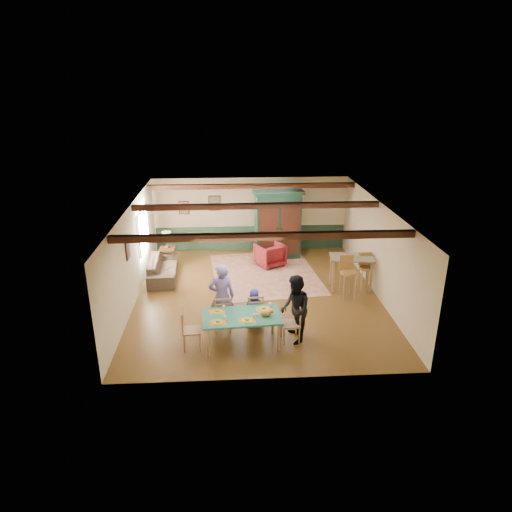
{
  "coord_description": "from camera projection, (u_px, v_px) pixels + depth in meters",
  "views": [
    {
      "loc": [
        -0.77,
        -12.07,
        5.89
      ],
      "look_at": [
        -0.03,
        0.27,
        1.15
      ],
      "focal_mm": 32.0,
      "sensor_mm": 36.0,
      "label": 1
    }
  ],
  "objects": [
    {
      "name": "person_woman",
      "position": [
        295.0,
        309.0,
        10.79
      ],
      "size": [
        0.69,
        0.86,
        1.68
      ],
      "primitive_type": "imported",
      "rotation": [
        0.0,
        0.0,
        -1.5
      ],
      "color": "black",
      "rests_on": "floor"
    },
    {
      "name": "wainscot_back",
      "position": [
        251.0,
        238.0,
        16.94
      ],
      "size": [
        6.95,
        0.03,
        0.9
      ],
      "primitive_type": "cube",
      "color": "#1E3827",
      "rests_on": "floor"
    },
    {
      "name": "wall_right",
      "position": [
        379.0,
        250.0,
        13.11
      ],
      "size": [
        0.02,
        8.0,
        2.7
      ],
      "primitive_type": "cube",
      "color": "beige",
      "rests_on": "floor"
    },
    {
      "name": "picture_back_b",
      "position": [
        184.0,
        208.0,
        16.37
      ],
      "size": [
        0.38,
        0.04,
        0.48
      ],
      "primitive_type": null,
      "color": "#787057",
      "rests_on": "wall_back"
    },
    {
      "name": "dining_chair_end_right",
      "position": [
        290.0,
        323.0,
        10.9
      ],
      "size": [
        0.48,
        0.46,
        0.97
      ],
      "primitive_type": null,
      "rotation": [
        0.0,
        0.0,
        -1.5
      ],
      "color": "#9B704D",
      "rests_on": "floor"
    },
    {
      "name": "person_child",
      "position": [
        254.0,
        308.0,
        11.56
      ],
      "size": [
        0.52,
        0.36,
        1.03
      ],
      "primitive_type": "imported",
      "rotation": [
        0.0,
        0.0,
        3.21
      ],
      "color": "navy",
      "rests_on": "floor"
    },
    {
      "name": "dining_chair_far_right",
      "position": [
        255.0,
        311.0,
        11.49
      ],
      "size": [
        0.46,
        0.48,
        0.97
      ],
      "primitive_type": null,
      "rotation": [
        0.0,
        0.0,
        3.21
      ],
      "color": "#9B704D",
      "rests_on": "floor"
    },
    {
      "name": "bar_stool_right",
      "position": [
        366.0,
        272.0,
        13.58
      ],
      "size": [
        0.41,
        0.45,
        1.14
      ],
      "primitive_type": null,
      "rotation": [
        0.0,
        0.0,
        0.01
      ],
      "color": "#B17F44",
      "rests_on": "floor"
    },
    {
      "name": "place_setting_far_left",
      "position": [
        217.0,
        310.0,
        10.81
      ],
      "size": [
        0.43,
        0.33,
        0.11
      ],
      "primitive_type": null,
      "rotation": [
        0.0,
        0.0,
        0.07
      ],
      "color": "gold",
      "rests_on": "dining_table"
    },
    {
      "name": "ceiling_beam_front",
      "position": [
        264.0,
        236.0,
        10.32
      ],
      "size": [
        6.95,
        0.16,
        0.16
      ],
      "primitive_type": "cube",
      "color": "black",
      "rests_on": "ceiling"
    },
    {
      "name": "cat",
      "position": [
        266.0,
        313.0,
        10.6
      ],
      "size": [
        0.38,
        0.17,
        0.18
      ],
      "primitive_type": null,
      "rotation": [
        0.0,
        0.0,
        0.07
      ],
      "color": "orange",
      "rests_on": "dining_table"
    },
    {
      "name": "place_setting_far_right",
      "position": [
        264.0,
        307.0,
        10.94
      ],
      "size": [
        0.43,
        0.33,
        0.11
      ],
      "primitive_type": null,
      "rotation": [
        0.0,
        0.0,
        0.07
      ],
      "color": "gold",
      "rests_on": "dining_table"
    },
    {
      "name": "bar_stool_left",
      "position": [
        348.0,
        277.0,
        13.09
      ],
      "size": [
        0.5,
        0.54,
        1.25
      ],
      "primitive_type": null,
      "rotation": [
        0.0,
        0.0,
        0.13
      ],
      "color": "#B17F44",
      "rests_on": "floor"
    },
    {
      "name": "end_table",
      "position": [
        168.0,
        257.0,
        15.51
      ],
      "size": [
        0.52,
        0.52,
        0.62
      ],
      "primitive_type": null,
      "rotation": [
        0.0,
        0.0,
        -0.02
      ],
      "color": "black",
      "rests_on": "floor"
    },
    {
      "name": "wall_back",
      "position": [
        251.0,
        214.0,
        16.64
      ],
      "size": [
        7.0,
        0.02,
        2.7
      ],
      "primitive_type": "cube",
      "color": "beige",
      "rests_on": "floor"
    },
    {
      "name": "sofa",
      "position": [
        163.0,
        268.0,
        14.55
      ],
      "size": [
        0.95,
        2.19,
        0.63
      ],
      "primitive_type": "imported",
      "rotation": [
        0.0,
        0.0,
        1.62
      ],
      "color": "#3C3226",
      "rests_on": "floor"
    },
    {
      "name": "armoire",
      "position": [
        278.0,
        225.0,
        15.92
      ],
      "size": [
        1.77,
        0.84,
        2.42
      ],
      "primitive_type": "cube",
      "rotation": [
        0.0,
        0.0,
        0.09
      ],
      "color": "#122E22",
      "rests_on": "floor"
    },
    {
      "name": "wall_left",
      "position": [
        133.0,
        255.0,
        12.72
      ],
      "size": [
        0.02,
        8.0,
        2.7
      ],
      "primitive_type": "cube",
      "color": "beige",
      "rests_on": "floor"
    },
    {
      "name": "ceiling_beam_mid",
      "position": [
        257.0,
        206.0,
        12.83
      ],
      "size": [
        6.95,
        0.16,
        0.16
      ],
      "primitive_type": "cube",
      "color": "black",
      "rests_on": "ceiling"
    },
    {
      "name": "counter_table",
      "position": [
        351.0,
        273.0,
        13.64
      ],
      "size": [
        1.33,
        0.86,
        1.05
      ],
      "primitive_type": null,
      "rotation": [
        0.0,
        0.0,
        -0.1
      ],
      "color": "tan",
      "rests_on": "floor"
    },
    {
      "name": "armchair",
      "position": [
        270.0,
        255.0,
        15.48
      ],
      "size": [
        1.13,
        1.14,
        0.78
      ],
      "primitive_type": "imported",
      "rotation": [
        0.0,
        0.0,
        -2.66
      ],
      "color": "#531018",
      "rests_on": "floor"
    },
    {
      "name": "floor",
      "position": [
        257.0,
        296.0,
        13.4
      ],
      "size": [
        8.0,
        8.0,
        0.0
      ],
      "primitive_type": "plane",
      "color": "#543717",
      "rests_on": "ground"
    },
    {
      "name": "dining_chair_far_left",
      "position": [
        222.0,
        313.0,
        11.39
      ],
      "size": [
        0.46,
        0.48,
        0.97
      ],
      "primitive_type": null,
      "rotation": [
        0.0,
        0.0,
        3.21
      ],
      "color": "#9B704D",
      "rests_on": "floor"
    },
    {
      "name": "table_lamp",
      "position": [
        167.0,
        240.0,
        15.3
      ],
      "size": [
        0.35,
        0.35,
        0.57
      ],
      "primitive_type": null,
      "rotation": [
        0.0,
        0.0,
        -0.13
      ],
      "color": "#C8B881",
      "rests_on": "end_table"
    },
    {
      "name": "picture_left_wall",
      "position": [
        128.0,
        249.0,
        12.02
      ],
      "size": [
        0.04,
        0.42,
        0.52
      ],
      "primitive_type": null,
      "color": "#787057",
      "rests_on": "wall_left"
    },
    {
      "name": "dining_chair_end_left",
      "position": [
        192.0,
        329.0,
        10.62
      ],
      "size": [
        0.48,
        0.46,
        0.97
      ],
      "primitive_type": null,
      "rotation": [
        0.0,
        0.0,
        1.64
      ],
      "color": "#9B704D",
      "rests_on": "floor"
    },
    {
      "name": "place_setting_near_center",
      "position": [
        247.0,
        319.0,
        10.42
      ],
      "size": [
        0.43,
        0.33,
        0.11
      ],
      "primitive_type": null,
      "rotation": [
        0.0,
        0.0,
        0.07
      ],
      "color": "gold",
      "rests_on": "dining_table"
    },
    {
      "name": "window_left",
      "position": [
        143.0,
        230.0,
        14.23
      ],
      "size": [
        0.06,
        1.6,
        1.3
      ],
      "primitive_type": null,
      "color": "white",
      "rests_on": "wall_left"
    },
    {
      "name": "ceiling_beam_back",
      "position": [
        252.0,
        186.0,
        15.26
      ],
      "size": [
        6.95,
        0.16,
        0.16
      ],
      "primitive_type": "cube",
      "color": "black",
      "rests_on": "ceiling"
    },
    {
      "name": "person_man",
      "position": [
        222.0,
        297.0,
        11.32
      ],
      "size": [
        0.67,
        0.47,
        1.76
      ],
      "primitive_type": "imported",
      "rotation": [
        0.0,
        0.0,
        3.21
      ],
      "color": "#7262A8",
      "rests_on": "floor"
    },
    {
      "name": "dining_table",
      "position": [
        242.0,
        330.0,
        10.8
      ],
      "size": [
        1.91,
        1.15,
        0.77
      ],
      "primitive_type": null,
      "rotation": [
        0.0,
        0.0,
        0.07
      ],
      "color": "#206652",
      "rests_on": "floor"
    },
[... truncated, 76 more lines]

